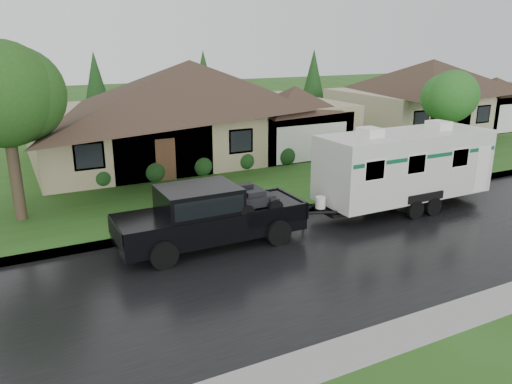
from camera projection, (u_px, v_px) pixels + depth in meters
ground at (277, 240)px, 17.85m from camera, size 140.00×140.00×0.00m
road at (308, 261)px, 16.15m from camera, size 140.00×8.00×0.01m
curb at (249, 219)px, 19.74m from camera, size 140.00×0.50×0.15m
lawn at (156, 155)px, 30.58m from camera, size 140.00×26.00×0.15m
house_main at (196, 97)px, 29.57m from camera, size 19.44×10.80×6.90m
house_neighbor at (435, 87)px, 38.84m from camera, size 15.12×9.72×6.45m
tree_left_green at (5, 100)px, 18.17m from camera, size 4.01×4.01×6.64m
tree_right_green at (451, 97)px, 28.32m from camera, size 3.14×3.14×5.19m
shrub_row at (224, 162)px, 26.44m from camera, size 13.60×1.00×1.00m
pickup_truck at (208, 214)px, 17.07m from camera, size 6.48×2.46×2.16m
travel_trailer at (404, 164)px, 20.72m from camera, size 8.00×2.81×3.59m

